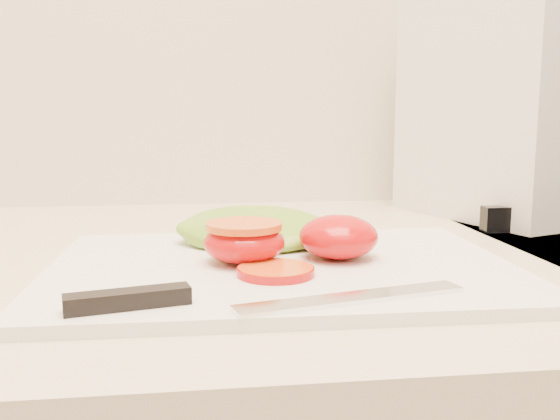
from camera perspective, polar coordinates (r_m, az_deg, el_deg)
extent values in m
cube|color=beige|center=(0.66, 6.23, -4.56)|extent=(3.92, 0.65, 0.03)
cube|color=white|center=(0.55, 0.14, -5.36)|extent=(0.40, 0.29, 0.01)
ellipsoid|color=red|center=(0.56, 5.37, -2.45)|extent=(0.07, 0.07, 0.04)
ellipsoid|color=red|center=(0.54, -3.29, -3.00)|extent=(0.07, 0.07, 0.04)
cylinder|color=red|center=(0.54, -3.31, -1.46)|extent=(0.07, 0.07, 0.01)
cylinder|color=orange|center=(0.50, -0.40, -5.60)|extent=(0.06, 0.06, 0.01)
ellipsoid|color=#72AC2D|center=(0.62, -2.26, -1.74)|extent=(0.17, 0.13, 0.03)
cube|color=silver|center=(0.44, 6.63, -7.99)|extent=(0.17, 0.06, 0.00)
cube|color=black|center=(0.43, -13.73, -7.92)|extent=(0.09, 0.04, 0.01)
cube|color=silver|center=(0.90, 20.59, 9.08)|extent=(0.27, 0.30, 0.30)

